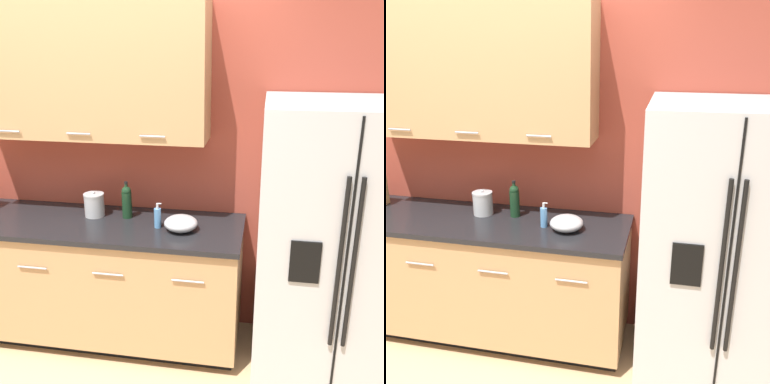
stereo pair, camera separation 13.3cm
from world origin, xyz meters
The scene contains 7 objects.
wall_back centered at (0.00, 0.98, 1.45)m, with size 10.00×0.39×2.60m.
counter_unit centered at (-0.02, 0.68, 0.47)m, with size 2.15×0.64×0.92m.
refrigerator centered at (1.62, 0.60, 0.89)m, with size 0.92×0.82×1.78m.
wine_bottle centered at (0.24, 0.78, 1.04)m, with size 0.07×0.07×0.26m.
soap_dispenser centered at (0.49, 0.65, 0.99)m, with size 0.05×0.05×0.17m.
steel_canister centered at (0.01, 0.77, 1.00)m, with size 0.14×0.14×0.18m.
mixing_bowl centered at (0.65, 0.63, 0.97)m, with size 0.22×0.22×0.10m.
Camera 2 is at (1.31, -1.98, 2.11)m, focal length 42.00 mm.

